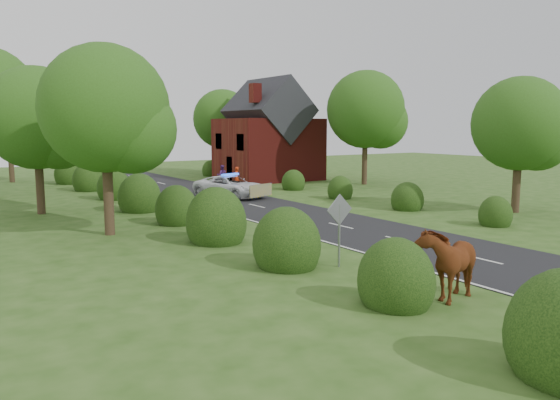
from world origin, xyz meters
TOP-DOWN VIEW (x-y plane):
  - ground at (0.00, 0.00)m, footprint 120.00×120.00m
  - road at (0.00, 15.00)m, footprint 6.00×70.00m
  - road_markings at (-1.60, 12.93)m, footprint 4.96×70.00m
  - hedgerow_left at (-6.51, 11.69)m, footprint 2.75×50.41m
  - hedgerow_right at (6.60, 11.21)m, footprint 2.10×45.78m
  - tree_left_a at (-9.75, 11.86)m, footprint 5.74×5.60m
  - tree_left_b at (-11.25, 19.86)m, footprint 5.74×5.60m
  - tree_left_d at (-10.23, 39.85)m, footprint 6.15×6.00m
  - tree_right_a at (11.23, 5.87)m, footprint 5.33×5.20m
  - tree_right_b at (14.29, 21.84)m, footprint 6.56×6.40m
  - tree_right_c at (9.27, 37.85)m, footprint 6.15×6.00m
  - road_sign at (-5.00, 2.00)m, footprint 1.06×0.08m
  - house at (9.49, 30.00)m, footprint 8.00×7.40m
  - cow at (-4.59, -2.27)m, footprint 2.72×1.98m
  - police_van at (0.62, 20.58)m, footprint 4.11×5.87m
  - pedestrian_red at (4.10, 26.15)m, footprint 0.69×0.68m
  - pedestrian_purple at (3.51, 27.52)m, footprint 1.00×0.90m

SIDE VIEW (x-z plane):
  - ground at x=0.00m, z-range 0.00..0.00m
  - road at x=0.00m, z-range 0.00..0.02m
  - road_markings at x=-1.60m, z-range 0.02..0.03m
  - hedgerow_right at x=6.60m, z-range -0.50..1.60m
  - police_van at x=0.62m, z-range -0.07..1.56m
  - hedgerow_left at x=-6.51m, z-range -0.75..2.25m
  - pedestrian_red at x=4.10m, z-range 0.00..1.61m
  - pedestrian_purple at x=3.51m, z-range 0.00..1.71m
  - cow at x=-4.59m, z-range 0.00..1.73m
  - road_sign at x=-5.00m, z-range 0.39..2.92m
  - house at x=9.49m, z-range -0.80..8.37m
  - tree_right_a at x=11.23m, z-range 0.96..8.52m
  - tree_left_b at x=-11.25m, z-range 1.01..9.08m
  - tree_left_a at x=-9.75m, z-range 1.15..9.53m
  - tree_right_c at x=9.27m, z-range 1.05..9.63m
  - tree_left_d at x=-10.23m, z-range 1.19..10.08m
  - tree_right_b at x=14.29m, z-range 1.24..10.64m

